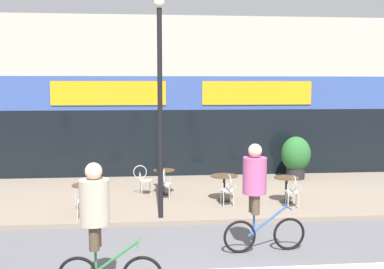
{
  "coord_description": "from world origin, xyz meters",
  "views": [
    {
      "loc": [
        -1.19,
        -6.08,
        3.39
      ],
      "look_at": [
        0.01,
        6.99,
        1.95
      ],
      "focal_mm": 42.0,
      "sensor_mm": 36.0,
      "label": 1
    }
  ],
  "objects": [
    {
      "name": "cafe_chair_1_near",
      "position": [
        -0.82,
        6.6,
        0.64
      ],
      "size": [
        0.45,
        0.6,
        0.9
      ],
      "rotation": [
        0.0,
        0.0,
        1.45
      ],
      "color": "#B7B2AD",
      "rests_on": "sidewalk_slab"
    },
    {
      "name": "lamp_post",
      "position": [
        -0.97,
        4.83,
        3.19
      ],
      "size": [
        0.26,
        0.26,
        5.34
      ],
      "color": "black",
      "rests_on": "sidewalk_slab"
    },
    {
      "name": "cyclist_1",
      "position": [
        0.92,
        2.64,
        1.34
      ],
      "size": [
        1.73,
        0.55,
        2.24
      ],
      "rotation": [
        0.0,
        0.0,
        0.08
      ],
      "color": "black",
      "rests_on": "ground"
    },
    {
      "name": "sidewalk_slab",
      "position": [
        0.0,
        7.25,
        0.06
      ],
      "size": [
        40.0,
        5.5,
        0.12
      ],
      "primitive_type": "cube",
      "color": "gray",
      "rests_on": "ground"
    },
    {
      "name": "cafe_chair_2_near",
      "position": [
        0.87,
        5.69,
        0.64
      ],
      "size": [
        0.44,
        0.59,
        0.9
      ],
      "rotation": [
        0.0,
        0.0,
        1.67
      ],
      "color": "#B7B2AD",
      "rests_on": "sidewalk_slab"
    },
    {
      "name": "planter_pot",
      "position": [
        3.87,
        9.1,
        0.92
      ],
      "size": [
        1.02,
        1.02,
        1.49
      ],
      "color": "#232326",
      "rests_on": "sidewalk_slab"
    },
    {
      "name": "cafe_chair_1_side",
      "position": [
        -1.44,
        7.22,
        0.64
      ],
      "size": [
        0.59,
        0.43,
        0.9
      ],
      "rotation": [
        0.0,
        0.0,
        0.09
      ],
      "color": "#B7B2AD",
      "rests_on": "sidewalk_slab"
    },
    {
      "name": "bistro_table_3",
      "position": [
        2.58,
        5.98,
        0.63
      ],
      "size": [
        0.69,
        0.69,
        0.71
      ],
      "color": "black",
      "rests_on": "sidewalk_slab"
    },
    {
      "name": "cafe_chair_3_near",
      "position": [
        2.57,
        5.36,
        0.64
      ],
      "size": [
        0.43,
        0.59,
        0.9
      ],
      "rotation": [
        0.0,
        0.0,
        1.48
      ],
      "color": "#B7B2AD",
      "rests_on": "sidewalk_slab"
    },
    {
      "name": "cyclist_0",
      "position": [
        -2.05,
        0.96,
        1.31
      ],
      "size": [
        1.7,
        0.54,
        2.19
      ],
      "rotation": [
        0.0,
        0.0,
        -0.07
      ],
      "color": "black",
      "rests_on": "ground"
    },
    {
      "name": "bistro_table_1",
      "position": [
        -0.81,
        7.23,
        0.65
      ],
      "size": [
        0.64,
        0.64,
        0.75
      ],
      "color": "black",
      "rests_on": "sidewalk_slab"
    },
    {
      "name": "storefront_facade",
      "position": [
        0.0,
        11.97,
        2.91
      ],
      "size": [
        40.0,
        4.06,
        5.85
      ],
      "color": "#B2A899",
      "rests_on": "ground"
    },
    {
      "name": "cafe_chair_0_near",
      "position": [
        -2.87,
        4.89,
        0.64
      ],
      "size": [
        0.41,
        0.58,
        0.9
      ],
      "rotation": [
        0.0,
        0.0,
        1.59
      ],
      "color": "#B7B2AD",
      "rests_on": "sidewalk_slab"
    },
    {
      "name": "bistro_table_2",
      "position": [
        0.86,
        6.31,
        0.65
      ],
      "size": [
        0.77,
        0.77,
        0.73
      ],
      "color": "black",
      "rests_on": "sidewalk_slab"
    },
    {
      "name": "bistro_table_0",
      "position": [
        -2.87,
        5.52,
        0.64
      ],
      "size": [
        0.75,
        0.75,
        0.72
      ],
      "color": "black",
      "rests_on": "sidewalk_slab"
    }
  ]
}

